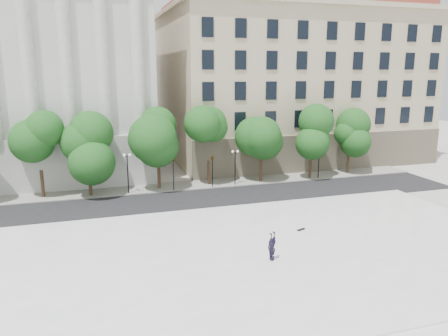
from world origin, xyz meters
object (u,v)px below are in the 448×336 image
(person_lying, at_px, (272,256))
(skateboard, at_px, (301,230))
(traffic_light_east, at_px, (212,156))
(traffic_light_west, at_px, (173,158))

(person_lying, distance_m, skateboard, 6.50)
(traffic_light_east, height_order, skateboard, traffic_light_east)
(person_lying, bearing_deg, skateboard, 19.41)
(traffic_light_east, distance_m, person_lying, 21.05)
(traffic_light_west, distance_m, person_lying, 21.17)
(traffic_light_east, bearing_deg, traffic_light_west, 180.00)
(skateboard, bearing_deg, traffic_light_west, 94.08)
(traffic_light_west, height_order, traffic_light_east, traffic_light_east)
(traffic_light_east, xyz_separation_m, person_lying, (-1.66, -20.77, -3.03))
(person_lying, height_order, skateboard, person_lying)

